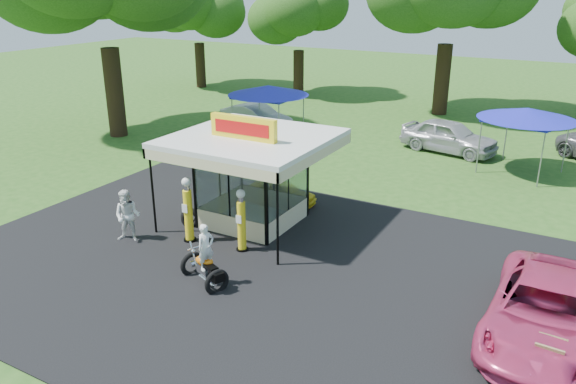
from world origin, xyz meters
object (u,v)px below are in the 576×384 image
gas_station_kiosk (252,178)px  a_frame_sign (548,362)px  pink_sedan (545,312)px  gas_pump_right (242,222)px  spectator_west (128,216)px  motorcycle (205,260)px  bg_car_a (256,118)px  tent_east (527,114)px  gas_pump_left (188,211)px  kiosk_car (282,192)px  bg_car_c (449,136)px  tent_west (268,91)px

gas_station_kiosk → a_frame_sign: size_ratio=4.94×
pink_sedan → gas_pump_right: bearing=177.4°
a_frame_sign → pink_sedan: 1.77m
pink_sedan → spectator_west: (-13.30, -0.79, 0.14)m
gas_station_kiosk → motorcycle: bearing=-74.6°
spectator_west → bg_car_a: 16.16m
bg_car_a → tent_east: size_ratio=1.06×
gas_pump_left → spectator_west: 2.13m
kiosk_car → pink_sedan: pink_sedan is taller
spectator_west → tent_east: tent_east is taller
spectator_west → bg_car_c: (6.93, 16.49, -0.07)m
gas_station_kiosk → bg_car_a: size_ratio=1.14×
bg_car_c → tent_east: bearing=-103.3°
gas_station_kiosk → bg_car_a: 14.18m
gas_station_kiosk → spectator_west: gas_station_kiosk is taller
gas_station_kiosk → bg_car_c: 13.64m
gas_station_kiosk → tent_west: bearing=118.2°
kiosk_car → bg_car_a: (-7.45, 9.82, 0.30)m
gas_pump_right → a_frame_sign: gas_pump_right is taller
gas_station_kiosk → pink_sedan: gas_station_kiosk is taller
gas_pump_left → motorcycle: bearing=-42.4°
spectator_west → bg_car_c: size_ratio=0.37×
tent_west → tent_east: size_ratio=1.02×
spectator_west → bg_car_a: spectator_west is taller
pink_sedan → bg_car_a: (-17.83, 14.72, -0.02)m
gas_station_kiosk → spectator_west: 4.62m
kiosk_car → motorcycle: bearing=-169.4°
gas_pump_left → tent_east: (8.90, 13.72, 1.69)m
gas_pump_left → kiosk_car: (1.04, 4.70, -0.66)m
bg_car_c → tent_east: tent_east is taller
motorcycle → spectator_west: (-4.19, 1.13, 0.15)m
gas_station_kiosk → gas_pump_left: 2.78m
gas_pump_left → gas_pump_right: (2.01, 0.28, -0.07)m
tent_west → tent_east: tent_west is taller
gas_station_kiosk → tent_west: 11.74m
gas_station_kiosk → pink_sedan: bearing=-14.5°
gas_station_kiosk → a_frame_sign: 11.60m
gas_pump_right → bg_car_c: size_ratio=0.43×
gas_station_kiosk → gas_pump_right: bearing=-66.4°
gas_pump_right → tent_west: tent_west is taller
motorcycle → tent_west: tent_west is taller
bg_car_a → gas_station_kiosk: bearing=-137.7°
gas_pump_right → tent_west: (-6.50, 12.52, 1.80)m
gas_pump_right → kiosk_car: 4.57m
gas_station_kiosk → pink_sedan: 10.77m
gas_pump_left → bg_car_c: (5.05, 15.51, -0.27)m
bg_car_a → tent_east: tent_east is taller
gas_pump_left → kiosk_car: bearing=77.6°
motorcycle → gas_station_kiosk: bearing=127.5°
spectator_west → bg_car_a: bearing=84.9°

